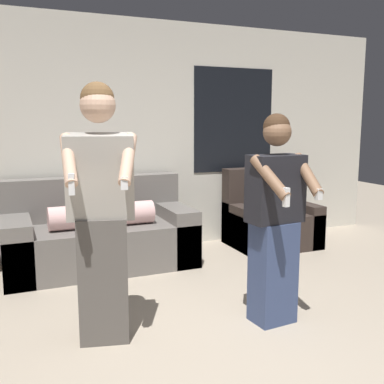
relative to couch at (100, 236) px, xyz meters
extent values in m
plane|color=tan|center=(0.53, -2.49, -0.33)|extent=(14.00, 14.00, 0.00)
cube|color=beige|center=(0.53, 0.49, 1.02)|extent=(6.81, 0.06, 2.70)
cube|color=black|center=(1.83, 0.45, 1.22)|extent=(1.10, 0.01, 1.30)
cube|color=slate|center=(0.00, -0.04, -0.10)|extent=(1.94, 0.91, 0.47)
cube|color=slate|center=(0.00, 0.30, 0.37)|extent=(1.94, 0.22, 0.47)
cube|color=slate|center=(-0.83, -0.04, -0.03)|extent=(0.28, 0.91, 0.61)
cube|color=slate|center=(0.83, -0.04, -0.03)|extent=(0.28, 0.91, 0.61)
cylinder|color=beige|center=(0.00, -0.16, 0.25)|extent=(1.07, 0.24, 0.24)
cube|color=#332823|center=(2.13, -0.04, -0.12)|extent=(1.00, 0.81, 0.43)
cube|color=#332823|center=(2.13, 0.26, 0.36)|extent=(1.00, 0.20, 0.52)
cube|color=#332823|center=(1.72, -0.04, -0.07)|extent=(0.18, 0.81, 0.53)
cube|color=#332823|center=(2.54, -0.04, -0.07)|extent=(0.18, 0.81, 0.53)
cube|color=beige|center=(2.13, 0.02, 0.29)|extent=(0.36, 0.14, 0.36)
cube|color=#56514C|center=(-0.30, -1.65, 0.11)|extent=(0.38, 0.31, 0.89)
cube|color=#ADA89E|center=(-0.30, -1.66, 0.84)|extent=(0.50, 0.37, 0.59)
sphere|color=#DBAD8E|center=(-0.31, -1.67, 1.31)|extent=(0.23, 0.23, 0.23)
sphere|color=brown|center=(-0.31, -1.66, 1.36)|extent=(0.22, 0.22, 0.22)
cylinder|color=#DBAD8E|center=(-0.52, -1.77, 0.97)|extent=(0.10, 0.36, 0.33)
cube|color=white|center=(-0.53, -1.92, 0.83)|extent=(0.04, 0.04, 0.13)
cylinder|color=#DBAD8E|center=(-0.16, -1.85, 0.97)|extent=(0.22, 0.36, 0.33)
cube|color=white|center=(-0.22, -1.99, 0.83)|extent=(0.05, 0.05, 0.08)
cube|color=#384770|center=(0.96, -1.86, 0.06)|extent=(0.33, 0.27, 0.79)
cube|color=black|center=(0.96, -1.86, 0.71)|extent=(0.43, 0.26, 0.51)
sphere|color=brown|center=(0.96, -1.86, 1.13)|extent=(0.21, 0.21, 0.21)
sphere|color=#3D2819|center=(0.96, -1.85, 1.17)|extent=(0.20, 0.20, 0.20)
cylinder|color=brown|center=(0.80, -2.03, 0.82)|extent=(0.17, 0.36, 0.30)
cube|color=white|center=(0.84, -2.17, 0.70)|extent=(0.04, 0.04, 0.13)
cylinder|color=brown|center=(1.14, -2.00, 0.82)|extent=(0.11, 0.36, 0.30)
cube|color=white|center=(1.13, -2.15, 0.70)|extent=(0.05, 0.04, 0.08)
camera|label=1|loc=(-0.89, -4.67, 1.21)|focal=42.00mm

